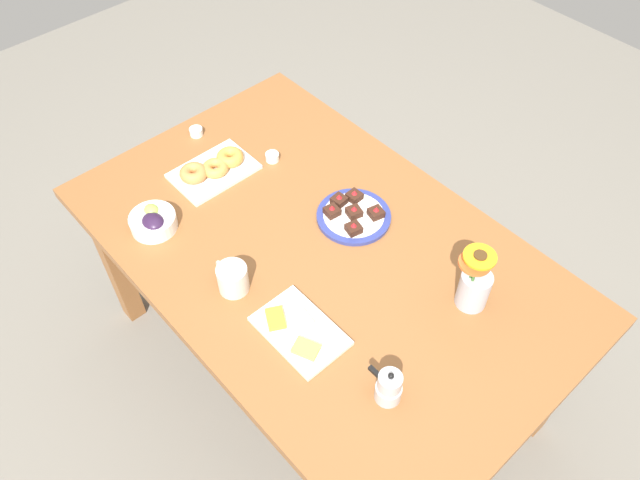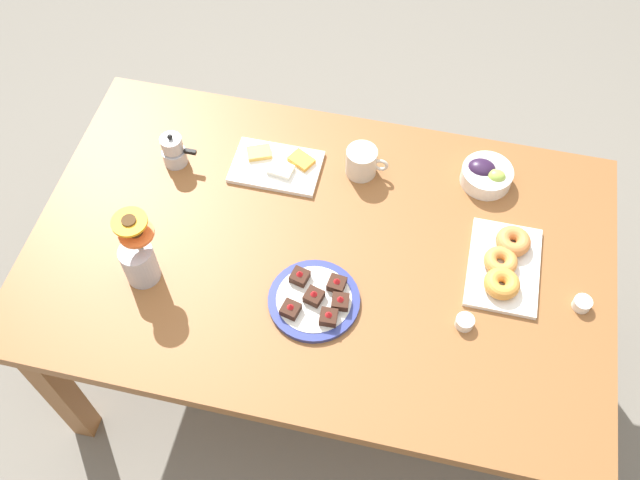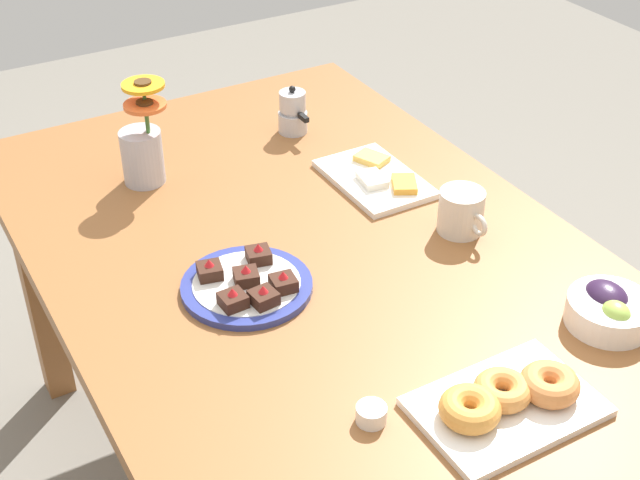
% 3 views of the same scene
% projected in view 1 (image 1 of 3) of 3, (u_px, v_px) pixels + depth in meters
% --- Properties ---
extents(ground_plane, '(6.00, 6.00, 0.00)m').
position_uv_depth(ground_plane, '(320.00, 365.00, 2.51)').
color(ground_plane, slate).
extents(dining_table, '(1.60, 1.00, 0.74)m').
position_uv_depth(dining_table, '(320.00, 265.00, 2.01)').
color(dining_table, brown).
rests_on(dining_table, ground_plane).
extents(coffee_mug, '(0.13, 0.09, 0.09)m').
position_uv_depth(coffee_mug, '(232.00, 278.00, 1.81)').
color(coffee_mug, beige).
rests_on(coffee_mug, dining_table).
extents(grape_bowl, '(0.15, 0.15, 0.07)m').
position_uv_depth(grape_bowl, '(153.00, 221.00, 1.98)').
color(grape_bowl, white).
rests_on(grape_bowl, dining_table).
extents(cheese_platter, '(0.26, 0.17, 0.03)m').
position_uv_depth(cheese_platter, '(299.00, 330.00, 1.74)').
color(cheese_platter, white).
rests_on(cheese_platter, dining_table).
extents(croissant_platter, '(0.19, 0.28, 0.05)m').
position_uv_depth(croissant_platter, '(213.00, 168.00, 2.14)').
color(croissant_platter, white).
rests_on(croissant_platter, dining_table).
extents(jam_cup_honey, '(0.05, 0.05, 0.03)m').
position_uv_depth(jam_cup_honey, '(272.00, 157.00, 2.19)').
color(jam_cup_honey, white).
rests_on(jam_cup_honey, dining_table).
extents(jam_cup_berry, '(0.05, 0.05, 0.03)m').
position_uv_depth(jam_cup_berry, '(196.00, 131.00, 2.28)').
color(jam_cup_berry, white).
rests_on(jam_cup_berry, dining_table).
extents(dessert_plate, '(0.24, 0.24, 0.05)m').
position_uv_depth(dessert_plate, '(353.00, 215.00, 2.02)').
color(dessert_plate, navy).
rests_on(dessert_plate, dining_table).
extents(flower_vase, '(0.10, 0.11, 0.23)m').
position_uv_depth(flower_vase, '(474.00, 286.00, 1.75)').
color(flower_vase, '#B2B2BC').
rests_on(flower_vase, dining_table).
extents(moka_pot, '(0.11, 0.07, 0.12)m').
position_uv_depth(moka_pot, '(389.00, 387.00, 1.58)').
color(moka_pot, '#B7B7BC').
rests_on(moka_pot, dining_table).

